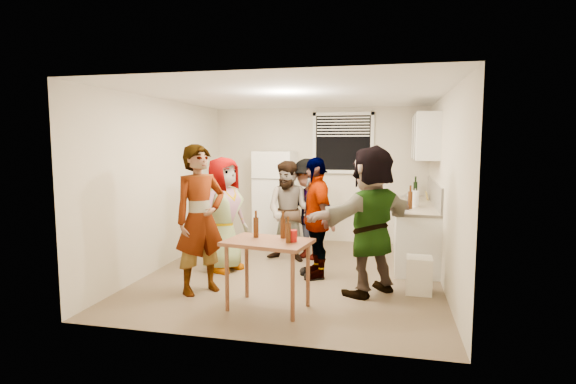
% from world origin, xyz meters
% --- Properties ---
extents(room, '(4.00, 4.50, 2.50)m').
position_xyz_m(room, '(0.00, 0.00, 0.00)').
color(room, beige).
rests_on(room, ground).
extents(window, '(1.12, 0.10, 1.06)m').
position_xyz_m(window, '(0.45, 2.21, 1.85)').
color(window, white).
rests_on(window, room).
extents(refrigerator, '(0.70, 0.70, 1.70)m').
position_xyz_m(refrigerator, '(-0.75, 1.88, 0.85)').
color(refrigerator, white).
rests_on(refrigerator, ground).
extents(counter_lower, '(0.60, 2.20, 0.86)m').
position_xyz_m(counter_lower, '(1.70, 1.15, 0.43)').
color(counter_lower, white).
rests_on(counter_lower, ground).
extents(countertop, '(0.64, 2.22, 0.04)m').
position_xyz_m(countertop, '(1.70, 1.15, 0.88)').
color(countertop, '#BAAC96').
rests_on(countertop, counter_lower).
extents(backsplash, '(0.03, 2.20, 0.36)m').
position_xyz_m(backsplash, '(1.99, 1.15, 1.08)').
color(backsplash, beige).
rests_on(backsplash, countertop).
extents(upper_cabinets, '(0.34, 1.60, 0.70)m').
position_xyz_m(upper_cabinets, '(1.83, 1.35, 1.95)').
color(upper_cabinets, white).
rests_on(upper_cabinets, room).
extents(kettle, '(0.26, 0.23, 0.19)m').
position_xyz_m(kettle, '(1.65, 1.45, 0.90)').
color(kettle, silver).
rests_on(kettle, countertop).
extents(paper_towel, '(0.11, 0.11, 0.24)m').
position_xyz_m(paper_towel, '(1.68, 0.81, 0.90)').
color(paper_towel, white).
rests_on(paper_towel, countertop).
extents(wine_bottle, '(0.07, 0.07, 0.27)m').
position_xyz_m(wine_bottle, '(1.75, 2.03, 0.90)').
color(wine_bottle, black).
rests_on(wine_bottle, countertop).
extents(beer_bottle_counter, '(0.07, 0.07, 0.25)m').
position_xyz_m(beer_bottle_counter, '(1.60, 0.60, 0.90)').
color(beer_bottle_counter, '#47230C').
rests_on(beer_bottle_counter, countertop).
extents(blue_cup, '(0.09, 0.09, 0.12)m').
position_xyz_m(blue_cup, '(1.52, 0.48, 0.90)').
color(blue_cup, '#061EA3').
rests_on(blue_cup, countertop).
extents(picture_frame, '(0.02, 0.17, 0.14)m').
position_xyz_m(picture_frame, '(1.92, 1.71, 0.97)').
color(picture_frame, gold).
rests_on(picture_frame, countertop).
extents(trash_bin, '(0.32, 0.32, 0.45)m').
position_xyz_m(trash_bin, '(1.68, -0.48, 0.25)').
color(trash_bin, white).
rests_on(trash_bin, ground).
extents(serving_table, '(1.01, 0.76, 0.78)m').
position_xyz_m(serving_table, '(-0.01, -1.39, 0.00)').
color(serving_table, brown).
rests_on(serving_table, ground).
extents(beer_bottle_table, '(0.06, 0.06, 0.22)m').
position_xyz_m(beer_bottle_table, '(0.24, -1.45, 0.78)').
color(beer_bottle_table, '#47230C').
rests_on(beer_bottle_table, serving_table).
extents(red_cup, '(0.10, 0.10, 0.13)m').
position_xyz_m(red_cup, '(0.28, -1.39, 0.78)').
color(red_cup, '#AC110C').
rests_on(red_cup, serving_table).
extents(guest_grey, '(1.84, 1.40, 0.53)m').
position_xyz_m(guest_grey, '(-1.04, -0.05, 0.00)').
color(guest_grey, '#949494').
rests_on(guest_grey, ground).
extents(guest_stripe, '(1.86, 1.66, 0.44)m').
position_xyz_m(guest_stripe, '(-0.97, -1.03, 0.00)').
color(guest_stripe, '#141933').
rests_on(guest_stripe, ground).
extents(guest_back_left, '(0.94, 1.65, 0.60)m').
position_xyz_m(guest_back_left, '(-0.21, 0.67, 0.00)').
color(guest_back_left, brown).
rests_on(guest_back_left, ground).
extents(guest_back_right, '(1.65, 1.90, 0.60)m').
position_xyz_m(guest_back_right, '(0.05, 0.88, 0.00)').
color(guest_back_right, '#3C3C41').
rests_on(guest_back_right, ground).
extents(guest_black, '(1.92, 1.58, 0.41)m').
position_xyz_m(guest_black, '(0.32, -0.08, 0.00)').
color(guest_black, black).
rests_on(guest_black, ground).
extents(guest_orange, '(2.50, 2.49, 0.54)m').
position_xyz_m(guest_orange, '(1.09, -0.62, 0.00)').
color(guest_orange, '#BE7739').
rests_on(guest_orange, ground).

